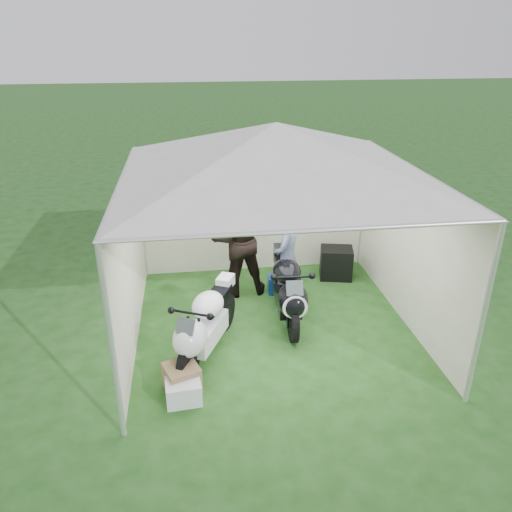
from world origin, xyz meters
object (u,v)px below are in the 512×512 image
object	(u,v)px
motorcycle_black	(288,289)
person_blue_jacket	(288,259)
crate_0	(184,392)
motorcycle_white	(204,324)
person_dark_jacket	(237,239)
equipment_box	(336,263)
crate_1	(182,378)
paddock_stand	(280,284)
canopy_tent	(275,155)

from	to	relation	value
motorcycle_black	person_blue_jacket	bearing A→B (deg)	84.02
crate_0	motorcycle_white	bearing A→B (deg)	71.11
motorcycle_white	person_dark_jacket	bearing A→B (deg)	95.45
person_dark_jacket	equipment_box	bearing A→B (deg)	-176.10
person_blue_jacket	crate_1	bearing A→B (deg)	-12.52
motorcycle_white	paddock_stand	size ratio (longest dim) A/B	4.31
motorcycle_black	crate_1	xyz separation A→B (m)	(-1.60, -1.45, -0.36)
canopy_tent	crate_1	world-z (taller)	canopy_tent
canopy_tent	motorcycle_black	distance (m)	2.06
person_blue_jacket	equipment_box	bearing A→B (deg)	162.11
motorcycle_white	person_dark_jacket	distance (m)	1.94
motorcycle_white	person_blue_jacket	size ratio (longest dim) A/B	1.00
equipment_box	motorcycle_black	bearing A→B (deg)	-131.13
equipment_box	crate_0	world-z (taller)	equipment_box
motorcycle_white	motorcycle_black	distance (m)	1.50
motorcycle_white	motorcycle_black	bearing A→B (deg)	56.39
person_blue_jacket	canopy_tent	bearing A→B (deg)	-4.31
paddock_stand	equipment_box	bearing A→B (deg)	21.45
motorcycle_white	person_blue_jacket	xyz separation A→B (m)	(1.33, 1.12, 0.36)
equipment_box	crate_1	world-z (taller)	equipment_box
person_dark_jacket	person_blue_jacket	xyz separation A→B (m)	(0.71, -0.66, -0.11)
motorcycle_black	paddock_stand	distance (m)	0.96
equipment_box	person_blue_jacket	bearing A→B (deg)	-138.14
paddock_stand	person_blue_jacket	xyz separation A→B (m)	(0.01, -0.55, 0.71)
motorcycle_white	motorcycle_black	world-z (taller)	motorcycle_black
motorcycle_white	crate_0	bearing A→B (deg)	-83.96
motorcycle_black	crate_0	size ratio (longest dim) A/B	4.65
person_dark_jacket	equipment_box	distance (m)	1.95
motorcycle_white	crate_1	xyz separation A→B (m)	(-0.32, -0.67, -0.33)
paddock_stand	person_dark_jacket	bearing A→B (deg)	170.75
motorcycle_black	crate_0	xyz separation A→B (m)	(-1.58, -1.67, -0.39)
motorcycle_white	crate_0	size ratio (longest dim) A/B	4.14
motorcycle_black	paddock_stand	bearing A→B (deg)	90.00
canopy_tent	crate_0	bearing A→B (deg)	-130.51
equipment_box	crate_1	distance (m)	3.89
person_dark_jacket	crate_1	xyz separation A→B (m)	(-0.95, -2.44, -0.80)
canopy_tent	person_dark_jacket	distance (m)	1.98
paddock_stand	crate_1	distance (m)	2.85
motorcycle_white	paddock_stand	distance (m)	2.16
equipment_box	crate_0	bearing A→B (deg)	-132.51
person_blue_jacket	crate_0	distance (m)	2.68
equipment_box	paddock_stand	bearing A→B (deg)	-158.55
person_dark_jacket	crate_1	bearing A→B (deg)	62.78
person_blue_jacket	crate_0	size ratio (longest dim) A/B	4.15
person_blue_jacket	crate_0	bearing A→B (deg)	-9.06
equipment_box	crate_1	xyz separation A→B (m)	(-2.74, -2.76, -0.10)
equipment_box	crate_0	size ratio (longest dim) A/B	1.34
crate_1	crate_0	bearing A→B (deg)	-85.84
crate_1	person_dark_jacket	bearing A→B (deg)	68.86
paddock_stand	crate_1	size ratio (longest dim) A/B	1.02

